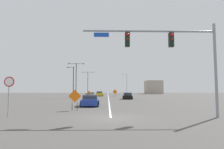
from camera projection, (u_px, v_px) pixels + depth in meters
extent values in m
plane|color=#4C4947|center=(111.00, 118.00, 13.74)|extent=(205.67, 205.67, 0.00)
cube|color=white|center=(108.00, 95.00, 70.69)|extent=(0.16, 114.26, 0.01)
cylinder|color=gray|center=(216.00, 70.00, 14.19)|extent=(0.20, 0.20, 6.90)
cylinder|color=gray|center=(149.00, 31.00, 14.29)|extent=(9.71, 0.14, 0.14)
cube|color=black|center=(171.00, 40.00, 14.28)|extent=(0.34, 0.32, 1.05)
sphere|color=red|center=(172.00, 35.00, 14.14)|extent=(0.22, 0.22, 0.22)
sphere|color=#3C3106|center=(172.00, 39.00, 14.11)|extent=(0.22, 0.22, 0.22)
sphere|color=black|center=(172.00, 44.00, 14.08)|extent=(0.22, 0.22, 0.22)
cube|color=black|center=(127.00, 40.00, 14.20)|extent=(0.34, 0.32, 1.05)
sphere|color=red|center=(128.00, 34.00, 14.06)|extent=(0.22, 0.22, 0.22)
sphere|color=#3C3106|center=(128.00, 39.00, 14.04)|extent=(0.22, 0.22, 0.22)
sphere|color=black|center=(128.00, 44.00, 14.01)|extent=(0.22, 0.22, 0.22)
cube|color=#1447B7|center=(101.00, 35.00, 14.19)|extent=(1.10, 0.03, 0.32)
cylinder|color=gray|center=(8.00, 102.00, 14.37)|extent=(0.07, 0.07, 2.21)
cylinder|color=#B20F14|center=(9.00, 82.00, 14.48)|extent=(0.76, 0.03, 0.76)
cylinder|color=white|center=(9.00, 82.00, 14.46)|extent=(0.61, 0.01, 0.61)
cylinder|color=black|center=(88.00, 83.00, 75.84)|extent=(0.16, 0.16, 8.91)
cylinder|color=black|center=(85.00, 72.00, 76.15)|extent=(2.19, 0.08, 0.08)
cube|color=#262628|center=(82.00, 72.00, 76.13)|extent=(0.44, 0.24, 0.14)
cylinder|color=black|center=(91.00, 72.00, 76.20)|extent=(2.19, 0.08, 0.08)
cube|color=#262628|center=(93.00, 72.00, 76.23)|extent=(0.44, 0.24, 0.14)
cylinder|color=black|center=(73.00, 82.00, 44.17)|extent=(0.16, 0.16, 7.23)
cylinder|color=black|center=(71.00, 67.00, 44.42)|extent=(1.29, 0.08, 0.08)
cube|color=#262628|center=(68.00, 67.00, 44.41)|extent=(0.44, 0.24, 0.14)
cylinder|color=black|center=(76.00, 80.00, 47.08)|extent=(0.16, 0.16, 8.44)
cylinder|color=black|center=(73.00, 64.00, 47.37)|extent=(1.77, 0.08, 0.08)
cube|color=#262628|center=(69.00, 64.00, 47.35)|extent=(0.44, 0.24, 0.14)
cylinder|color=black|center=(80.00, 64.00, 47.41)|extent=(1.77, 0.08, 0.08)
cube|color=#262628|center=(84.00, 64.00, 47.43)|extent=(0.44, 0.24, 0.14)
cylinder|color=gray|center=(127.00, 84.00, 85.70)|extent=(0.16, 0.16, 8.93)
cylinder|color=gray|center=(125.00, 74.00, 86.01)|extent=(1.67, 0.08, 0.08)
cube|color=#262628|center=(123.00, 74.00, 85.99)|extent=(0.44, 0.24, 0.14)
cube|color=orange|center=(75.00, 96.00, 18.58)|extent=(1.23, 0.07, 1.23)
cylinder|color=black|center=(72.00, 107.00, 18.50)|extent=(0.05, 0.05, 0.74)
cylinder|color=black|center=(77.00, 107.00, 18.50)|extent=(0.05, 0.05, 0.74)
cube|color=orange|center=(115.00, 92.00, 53.16)|extent=(1.35, 0.22, 1.35)
cylinder|color=black|center=(114.00, 96.00, 53.11)|extent=(0.05, 0.05, 0.68)
cylinder|color=black|center=(116.00, 96.00, 53.05)|extent=(0.05, 0.05, 0.68)
cube|color=orange|center=(89.00, 93.00, 47.20)|extent=(1.08, 0.15, 1.08)
cylinder|color=black|center=(88.00, 96.00, 47.15)|extent=(0.05, 0.05, 0.61)
cylinder|color=black|center=(90.00, 96.00, 47.12)|extent=(0.05, 0.05, 0.61)
cube|color=#1E389E|center=(90.00, 102.00, 23.63)|extent=(2.01, 4.30, 0.68)
cube|color=#333D47|center=(90.00, 97.00, 23.89)|extent=(1.77, 2.25, 0.50)
cylinder|color=black|center=(81.00, 104.00, 22.09)|extent=(0.23, 0.64, 0.64)
cylinder|color=black|center=(98.00, 104.00, 22.18)|extent=(0.23, 0.64, 0.64)
cylinder|color=black|center=(84.00, 103.00, 25.06)|extent=(0.23, 0.64, 0.64)
cylinder|color=black|center=(98.00, 102.00, 25.15)|extent=(0.23, 0.64, 0.64)
cube|color=black|center=(127.00, 97.00, 40.51)|extent=(2.02, 4.24, 0.62)
cube|color=#333D47|center=(128.00, 94.00, 40.35)|extent=(1.73, 2.34, 0.58)
cylinder|color=black|center=(131.00, 97.00, 41.92)|extent=(0.26, 0.65, 0.64)
cylinder|color=black|center=(123.00, 97.00, 41.98)|extent=(0.26, 0.65, 0.64)
cylinder|color=black|center=(132.00, 98.00, 39.03)|extent=(0.26, 0.65, 0.64)
cylinder|color=black|center=(123.00, 98.00, 39.09)|extent=(0.26, 0.65, 0.64)
cube|color=red|center=(91.00, 95.00, 54.59)|extent=(1.95, 4.54, 0.57)
cube|color=#333D47|center=(91.00, 93.00, 54.86)|extent=(1.69, 2.72, 0.47)
cylinder|color=black|center=(88.00, 96.00, 52.97)|extent=(0.25, 0.65, 0.64)
cylinder|color=black|center=(94.00, 96.00, 53.09)|extent=(0.25, 0.65, 0.64)
cylinder|color=black|center=(88.00, 95.00, 56.08)|extent=(0.25, 0.65, 0.64)
cylinder|color=black|center=(94.00, 95.00, 56.20)|extent=(0.25, 0.65, 0.64)
cube|color=gold|center=(100.00, 94.00, 58.91)|extent=(1.89, 4.38, 0.74)
cube|color=#333D47|center=(100.00, 92.00, 59.18)|extent=(1.69, 2.37, 0.52)
cylinder|color=black|center=(96.00, 95.00, 57.34)|extent=(0.22, 0.64, 0.64)
cylinder|color=black|center=(103.00, 95.00, 57.40)|extent=(0.22, 0.64, 0.64)
cylinder|color=black|center=(97.00, 95.00, 60.39)|extent=(0.22, 0.64, 0.64)
cylinder|color=black|center=(103.00, 95.00, 60.45)|extent=(0.22, 0.64, 0.64)
cube|color=#196B38|center=(90.00, 97.00, 39.38)|extent=(2.04, 4.49, 0.56)
cube|color=#333D47|center=(90.00, 95.00, 39.64)|extent=(1.78, 2.60, 0.48)
cylinder|color=black|center=(84.00, 98.00, 37.83)|extent=(0.24, 0.65, 0.64)
cylinder|color=black|center=(94.00, 98.00, 37.81)|extent=(0.24, 0.65, 0.64)
cylinder|color=black|center=(86.00, 97.00, 40.92)|extent=(0.24, 0.65, 0.64)
cylinder|color=black|center=(95.00, 97.00, 40.90)|extent=(0.24, 0.65, 0.64)
cube|color=#B2A893|center=(153.00, 87.00, 89.67)|extent=(7.18, 7.90, 6.09)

